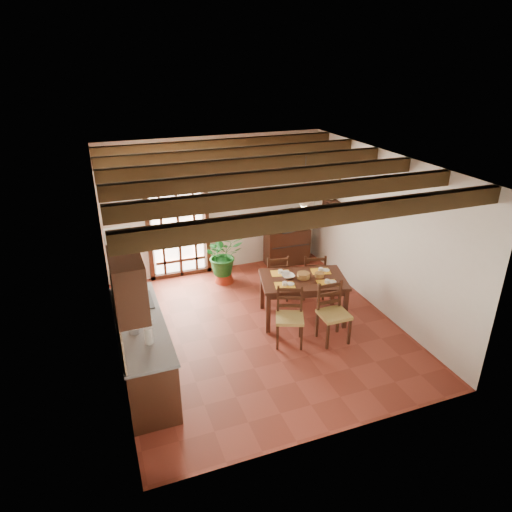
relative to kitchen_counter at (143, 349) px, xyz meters
name	(u,v)px	position (x,y,z in m)	size (l,w,h in m)	color
ground_plane	(259,328)	(1.96, 0.60, -0.47)	(5.00, 5.00, 0.00)	maroon
room_shell	(259,227)	(1.96, 0.60, 1.34)	(4.52, 5.02, 2.81)	silver
ceiling_beams	(259,170)	(1.96, 0.60, 2.22)	(4.50, 4.34, 0.20)	black
french_door	(178,222)	(1.16, 3.05, 0.70)	(1.26, 0.11, 2.32)	white
kitchen_counter	(143,349)	(0.00, 0.00, 0.00)	(0.64, 2.25, 1.38)	#341B10
upper_cabinet	(128,285)	(-0.12, -0.70, 1.38)	(0.35, 0.80, 0.70)	#341B10
range_hood	(121,252)	(-0.09, 0.55, 1.26)	(0.38, 0.60, 0.54)	white
counter_items	(138,316)	(0.00, 0.09, 0.49)	(0.50, 1.43, 0.25)	black
dining_table	(303,283)	(2.78, 0.66, 0.20)	(1.59, 1.23, 0.77)	#3B1C13
chair_near_left	(289,327)	(2.26, 0.05, -0.18)	(0.55, 0.54, 0.93)	tan
chair_near_right	(333,324)	(2.94, -0.12, -0.17)	(0.45, 0.43, 0.97)	tan
chair_far_left	(276,285)	(2.62, 1.45, -0.18)	(0.49, 0.47, 0.92)	tan
chair_far_right	(313,283)	(3.30, 1.28, -0.19)	(0.52, 0.51, 0.90)	tan
table_setting	(303,276)	(2.78, 0.66, 0.34)	(1.03, 0.69, 0.10)	yellow
table_bowl	(288,276)	(2.55, 0.77, 0.32)	(0.22, 0.22, 0.05)	white
sideboard	(287,246)	(3.45, 2.83, -0.08)	(0.93, 0.42, 0.79)	#341B10
crt_tv	(288,221)	(3.45, 2.82, 0.51)	(0.51, 0.48, 0.39)	black
fuse_box	(284,182)	(3.46, 3.08, 1.28)	(0.25, 0.03, 0.32)	white
plant_pot	(224,277)	(1.90, 2.44, -0.36)	(0.39, 0.39, 0.24)	maroon
potted_plant	(224,256)	(1.90, 2.44, 0.10)	(1.93, 1.65, 2.15)	#144C19
wall_shelf	(331,202)	(4.10, 2.20, 1.04)	(0.20, 0.42, 0.20)	#341B10
shelf_vase	(331,195)	(4.10, 2.20, 1.18)	(0.15, 0.15, 0.15)	#B2BFB2
shelf_flowers	(332,185)	(4.10, 2.20, 1.38)	(0.14, 0.14, 0.36)	yellow
framed_picture	(336,175)	(4.18, 2.20, 1.58)	(0.03, 0.32, 0.32)	brown
pendant_lamp	(304,202)	(2.78, 0.76, 1.60)	(0.36, 0.36, 0.84)	black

